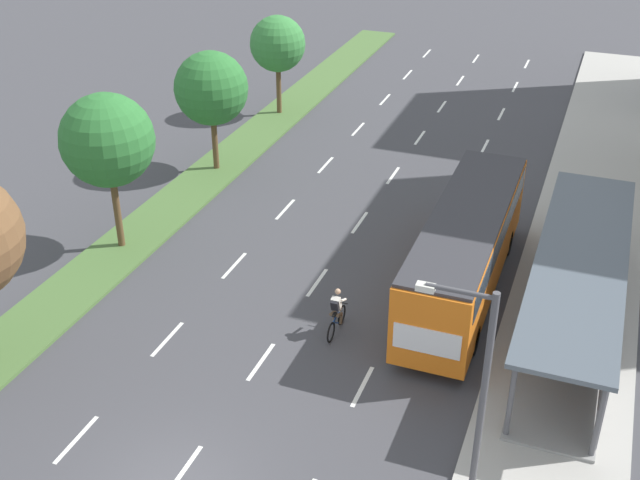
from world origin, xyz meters
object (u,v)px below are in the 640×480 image
median_tree_third (211,89)px  bus (466,244)px  cyclist (336,313)px  median_tree_fourth (278,44)px  streetlight (477,388)px  median_tree_second (107,141)px  bus_shelter (585,287)px

median_tree_third → bus: bearing=-26.0°
median_tree_third → cyclist: bearing=-46.6°
cyclist → median_tree_fourth: bearing=118.5°
median_tree_third → median_tree_fourth: 8.21m
median_tree_third → streetlight: streetlight is taller
median_tree_fourth → bus: bearing=-47.2°
bus → cyclist: (-3.49, -4.02, -1.28)m
bus → cyclist: 5.48m
streetlight → median_tree_second: bearing=152.1°
cyclist → median_tree_third: (-10.07, 10.63, 3.37)m
bus_shelter → median_tree_fourth: bearing=138.5°
median_tree_second → median_tree_fourth: bearing=90.2°
bus_shelter → median_tree_second: 18.19m
median_tree_second → median_tree_third: 8.23m
median_tree_second → bus: bearing=6.7°
bus_shelter → median_tree_third: median_tree_third is taller
cyclist → median_tree_second: size_ratio=0.28×
median_tree_third → streetlight: bearing=-46.6°
streetlight → cyclist: bearing=133.4°
median_tree_fourth → streetlight: bearing=-57.4°
cyclist → median_tree_fourth: 21.70m
bus_shelter → bus: (-4.28, 1.10, 0.20)m
bus_shelter → median_tree_third: 19.58m
bus → median_tree_fourth: size_ratio=2.04×
bus → median_tree_second: 14.02m
bus → cyclist: size_ratio=6.20×
bus → median_tree_second: median_tree_second is taller
bus → streetlight: size_ratio=1.74×
bus_shelter → median_tree_second: median_tree_second is taller
cyclist → median_tree_fourth: size_ratio=0.33×
median_tree_third → bus_shelter: bearing=-23.4°
cyclist → median_tree_fourth: (-10.24, 18.84, 3.29)m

